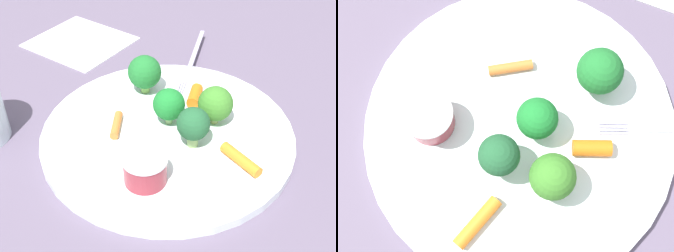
% 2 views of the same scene
% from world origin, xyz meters
% --- Properties ---
extents(ground_plane, '(2.40, 2.40, 0.00)m').
position_xyz_m(ground_plane, '(0.00, 0.00, 0.00)').
color(ground_plane, '#5F5368').
extents(plate, '(0.31, 0.31, 0.01)m').
position_xyz_m(plate, '(0.00, 0.00, 0.01)').
color(plate, white).
rests_on(plate, ground_plane).
extents(sauce_cup, '(0.05, 0.05, 0.03)m').
position_xyz_m(sauce_cup, '(0.06, -0.06, 0.03)').
color(sauce_cup, maroon).
rests_on(sauce_cup, plate).
extents(broccoli_floret_0, '(0.05, 0.05, 0.05)m').
position_xyz_m(broccoli_floret_0, '(-0.09, 0.01, 0.04)').
color(broccoli_floret_0, '#81B856').
rests_on(broccoli_floret_0, plate).
extents(broccoli_floret_1, '(0.04, 0.04, 0.05)m').
position_xyz_m(broccoli_floret_1, '(0.01, 0.06, 0.04)').
color(broccoli_floret_1, '#9BB360').
rests_on(broccoli_floret_1, plate).
extents(broccoli_floret_2, '(0.04, 0.04, 0.05)m').
position_xyz_m(broccoli_floret_2, '(0.04, 0.01, 0.04)').
color(broccoli_floret_2, '#8DB167').
rests_on(broccoli_floret_2, plate).
extents(broccoli_floret_3, '(0.04, 0.04, 0.05)m').
position_xyz_m(broccoli_floret_3, '(-0.01, 0.01, 0.04)').
color(broccoli_floret_3, '#91B872').
rests_on(broccoli_floret_3, plate).
extents(carrot_stick_0, '(0.04, 0.03, 0.01)m').
position_xyz_m(carrot_stick_0, '(-0.03, -0.05, 0.02)').
color(carrot_stick_0, orange).
rests_on(carrot_stick_0, plate).
extents(carrot_stick_1, '(0.04, 0.04, 0.02)m').
position_xyz_m(carrot_stick_1, '(-0.04, 0.06, 0.02)').
color(carrot_stick_1, orange).
rests_on(carrot_stick_1, plate).
extents(carrot_stick_2, '(0.06, 0.02, 0.01)m').
position_xyz_m(carrot_stick_2, '(0.09, 0.04, 0.02)').
color(carrot_stick_2, orange).
rests_on(carrot_stick_2, plate).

